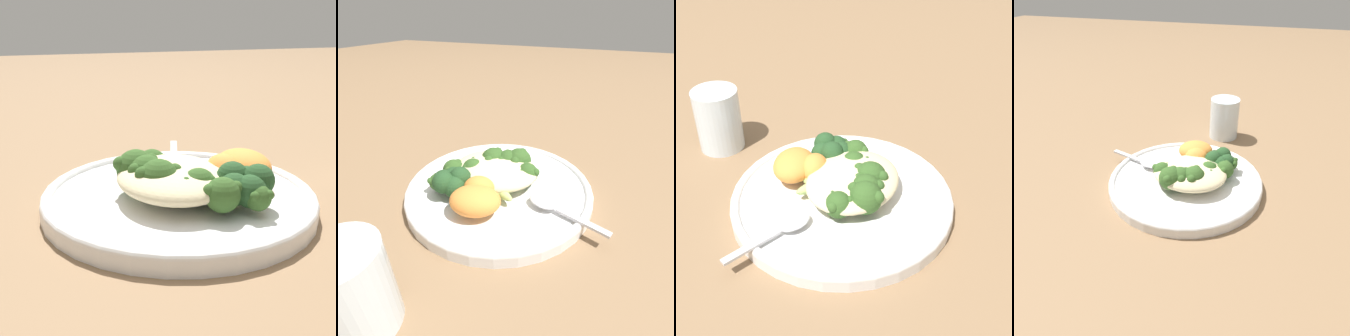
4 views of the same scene
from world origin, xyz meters
TOP-DOWN VIEW (x-y plane):
  - ground_plane at (0.00, 0.00)m, footprint 4.00×4.00m
  - plate at (0.00, -0.01)m, footprint 0.29×0.29m
  - quinoa_mound at (0.01, -0.02)m, footprint 0.14×0.12m
  - broccoli_stalk_0 at (-0.04, -0.02)m, footprint 0.06×0.08m
  - broccoli_stalk_1 at (-0.01, -0.03)m, footprint 0.04×0.13m
  - broccoli_stalk_2 at (-0.00, -0.04)m, footprint 0.04×0.10m
  - broccoli_stalk_3 at (0.02, -0.03)m, footprint 0.07×0.10m
  - broccoli_stalk_4 at (0.02, -0.01)m, footprint 0.08×0.07m
  - broccoli_stalk_5 at (0.03, 0.00)m, footprint 0.10×0.07m
  - broccoli_stalk_6 at (0.05, 0.02)m, footprint 0.12×0.04m
  - broccoli_stalk_7 at (0.05, 0.04)m, footprint 0.12×0.05m
  - sweet_potato_chunk_0 at (-0.00, 0.07)m, footprint 0.08×0.07m
  - sweet_potato_chunk_1 at (0.01, 0.04)m, footprint 0.05×0.05m
  - kale_tuft at (0.06, 0.04)m, footprint 0.06×0.06m
  - spoon at (-0.09, 0.02)m, footprint 0.12×0.06m
  - water_glass at (0.03, 0.23)m, footprint 0.07×0.07m

SIDE VIEW (x-z plane):
  - ground_plane at x=0.00m, z-range 0.00..0.00m
  - plate at x=0.00m, z-range 0.00..0.02m
  - spoon at x=-0.09m, z-range 0.02..0.03m
  - broccoli_stalk_7 at x=0.05m, z-range 0.02..0.05m
  - broccoli_stalk_4 at x=0.02m, z-range 0.02..0.05m
  - broccoli_stalk_6 at x=0.05m, z-range 0.02..0.05m
  - broccoli_stalk_5 at x=0.03m, z-range 0.02..0.06m
  - broccoli_stalk_0 at x=-0.04m, z-range 0.02..0.05m
  - quinoa_mound at x=0.01m, z-range 0.02..0.06m
  - sweet_potato_chunk_1 at x=0.01m, z-range 0.02..0.06m
  - broccoli_stalk_1 at x=-0.01m, z-range 0.02..0.06m
  - sweet_potato_chunk_0 at x=0.00m, z-range 0.02..0.06m
  - broccoli_stalk_3 at x=0.02m, z-range 0.02..0.06m
  - kale_tuft at x=0.06m, z-range 0.02..0.06m
  - broccoli_stalk_2 at x=0.00m, z-range 0.02..0.06m
  - water_glass at x=0.03m, z-range 0.00..0.10m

